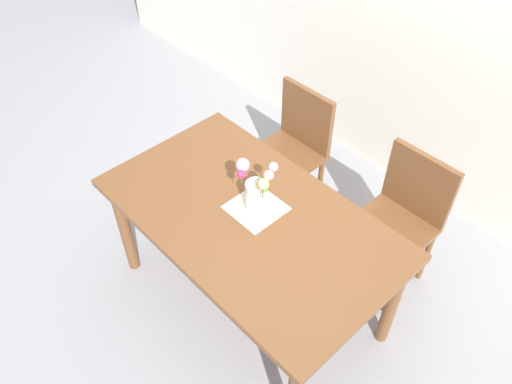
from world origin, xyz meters
TOP-DOWN VIEW (x-y plane):
  - ground_plane at (0.00, 0.00)m, footprint 12.00×12.00m
  - back_wall at (0.00, 1.60)m, footprint 7.00×0.10m
  - dining_table at (0.00, 0.00)m, footprint 1.58×0.91m
  - chair_left at (-0.43, 0.80)m, footprint 0.42×0.42m
  - chair_right at (0.43, 0.80)m, footprint 0.42×0.42m
  - placemat at (-0.01, 0.06)m, footprint 0.26×0.26m
  - flower_vase at (-0.01, 0.06)m, footprint 0.23×0.18m

SIDE VIEW (x-z plane):
  - ground_plane at x=0.00m, z-range 0.00..0.00m
  - chair_left at x=-0.43m, z-range 0.07..0.97m
  - chair_right at x=0.43m, z-range 0.07..0.97m
  - dining_table at x=0.00m, z-range 0.29..1.05m
  - placemat at x=-0.01m, z-range 0.76..0.77m
  - flower_vase at x=-0.01m, z-range 0.77..1.05m
  - back_wall at x=0.00m, z-range 0.00..2.80m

